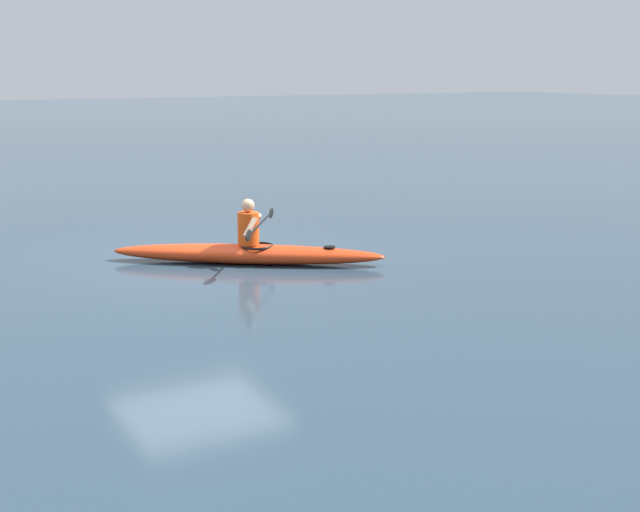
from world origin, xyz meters
The scene contains 3 objects.
ground_plane centered at (0.00, 0.00, 0.00)m, with size 160.00×160.00×0.00m, color #283D4C.
kayak centered at (-0.78, 0.32, 0.15)m, with size 3.90×3.04×0.31m.
kayaker centered at (-0.82, 0.35, 0.62)m, with size 1.44×1.98×0.73m.
Camera 1 is at (4.74, 12.43, 3.02)m, focal length 47.89 mm.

